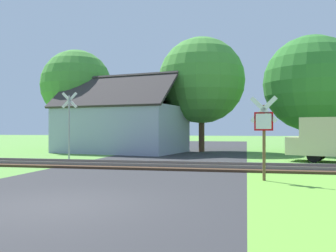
# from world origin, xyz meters

# --- Properties ---
(ground_plane) EXTENTS (160.00, 160.00, 0.00)m
(ground_plane) POSITION_xyz_m (0.00, 0.00, 0.00)
(ground_plane) COLOR #5B933D
(road_asphalt) EXTENTS (8.11, 80.00, 0.01)m
(road_asphalt) POSITION_xyz_m (0.00, 2.00, 0.00)
(road_asphalt) COLOR #2D2D30
(road_asphalt) RESTS_ON ground
(rail_track) EXTENTS (60.00, 2.60, 0.22)m
(rail_track) POSITION_xyz_m (0.00, 8.37, 0.06)
(rail_track) COLOR #422D1E
(rail_track) RESTS_ON ground
(stop_sign_near) EXTENTS (0.86, 0.22, 2.73)m
(stop_sign_near) POSITION_xyz_m (4.59, 4.96, 1.63)
(stop_sign_near) COLOR brown
(stop_sign_near) RESTS_ON ground
(crossing_sign_far) EXTENTS (0.88, 0.15, 3.65)m
(crossing_sign_far) POSITION_xyz_m (-5.28, 11.07, 2.10)
(crossing_sign_far) COLOR #9E9EA5
(crossing_sign_far) RESTS_ON ground
(house) EXTENTS (9.68, 7.42, 5.52)m
(house) POSITION_xyz_m (-4.65, 17.79, 1.80)
(house) COLOR #99A3B7
(house) RESTS_ON ground
(tree_right) EXTENTS (6.48, 6.48, 7.97)m
(tree_right) POSITION_xyz_m (8.37, 19.26, 4.72)
(tree_right) COLOR #513823
(tree_right) RESTS_ON ground
(tree_center) EXTENTS (6.28, 6.28, 8.35)m
(tree_center) POSITION_xyz_m (0.82, 19.76, 5.20)
(tree_center) COLOR #513823
(tree_center) RESTS_ON ground
(tree_left) EXTENTS (5.50, 5.50, 7.85)m
(tree_left) POSITION_xyz_m (-9.09, 19.82, 5.09)
(tree_left) COLOR #513823
(tree_left) RESTS_ON ground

